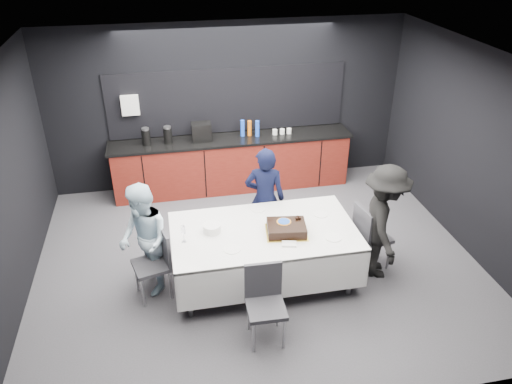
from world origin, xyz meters
TOP-DOWN VIEW (x-y plane):
  - ground at (0.00, 0.00)m, footprint 6.00×6.00m
  - room_shell at (0.00, 0.00)m, footprint 6.04×5.04m
  - kitchenette at (-0.02, 2.22)m, footprint 4.10×0.64m
  - party_table at (0.00, -0.40)m, footprint 2.32×1.32m
  - cake_assembly at (0.26, -0.52)m, footprint 0.56×0.48m
  - plate_stack at (-0.64, -0.31)m, footprint 0.22×0.22m
  - loose_plate_near at (-0.46, -0.73)m, footprint 0.21×0.21m
  - loose_plate_right_a at (0.81, -0.20)m, footprint 0.18×0.18m
  - loose_plate_right_b at (0.80, -0.73)m, footprint 0.22×0.22m
  - loose_plate_far at (0.03, 0.11)m, footprint 0.20×0.20m
  - fork_pile at (0.23, -0.78)m, footprint 0.19×0.15m
  - champagne_flute at (-1.00, -0.46)m, footprint 0.06×0.06m
  - chair_left at (-1.35, -0.40)m, footprint 0.51×0.51m
  - chair_right at (1.43, -0.38)m, footprint 0.48×0.48m
  - chair_near at (-0.19, -1.36)m, footprint 0.43×0.43m
  - person_center at (0.18, 0.37)m, footprint 0.64×0.50m
  - person_left at (-1.48, -0.28)m, footprint 0.77×0.87m
  - person_right at (1.54, -0.54)m, footprint 0.81×1.13m

SIDE VIEW (x-z plane):
  - ground at x=0.00m, z-range 0.00..0.00m
  - chair_left at x=-1.35m, z-range 0.07..1.00m
  - chair_right at x=1.43m, z-range 0.07..1.00m
  - chair_near at x=-0.19m, z-range 0.07..1.00m
  - kitchenette at x=-0.02m, z-range -0.48..1.57m
  - party_table at x=0.00m, z-range 0.25..1.03m
  - person_left at x=-1.48m, z-range 0.00..1.49m
  - person_center at x=0.18m, z-range 0.00..1.54m
  - loose_plate_near at x=-0.46m, z-range 0.78..0.79m
  - loose_plate_right_a at x=0.81m, z-range 0.78..0.79m
  - loose_plate_right_b at x=0.80m, z-range 0.78..0.79m
  - loose_plate_far at x=0.03m, z-range 0.78..0.79m
  - person_right at x=1.54m, z-range 0.00..1.58m
  - fork_pile at x=0.23m, z-range 0.78..0.81m
  - plate_stack at x=-0.64m, z-range 0.78..0.88m
  - cake_assembly at x=0.26m, z-range 0.76..0.93m
  - champagne_flute at x=-1.00m, z-range 0.83..1.05m
  - room_shell at x=0.00m, z-range 0.45..3.27m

